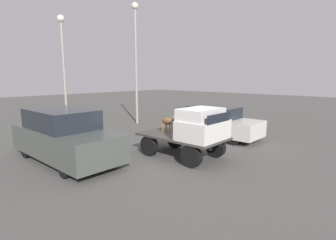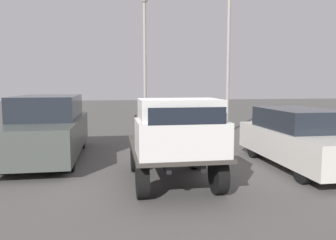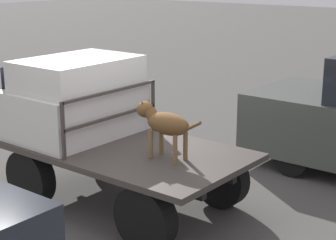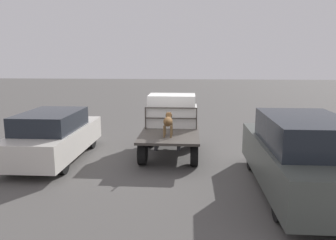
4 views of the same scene
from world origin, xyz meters
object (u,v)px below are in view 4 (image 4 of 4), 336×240
at_px(dog, 168,121).
at_px(parked_pickup_far, 301,156).
at_px(flatbed_truck, 170,138).
at_px(parked_sedan, 54,135).

bearing_deg(dog, parked_pickup_far, -142.72).
bearing_deg(flatbed_truck, dog, 177.72).
distance_m(flatbed_truck, dog, 1.02).
height_order(dog, parked_sedan, parked_sedan).
bearing_deg(flatbed_truck, parked_pickup_far, -131.03).
bearing_deg(parked_pickup_far, flatbed_truck, 44.24).
bearing_deg(flatbed_truck, parked_sedan, 101.14).
xyz_separation_m(flatbed_truck, parked_pickup_far, (-2.97, -3.41, 0.35)).
xyz_separation_m(parked_sedan, parked_pickup_far, (-2.22, -7.20, 0.14)).
bearing_deg(parked_sedan, parked_pickup_far, -100.95).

